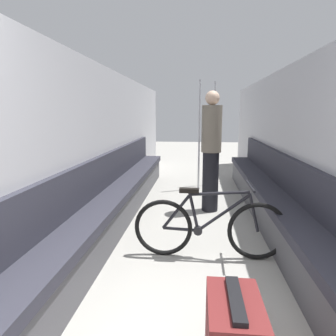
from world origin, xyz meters
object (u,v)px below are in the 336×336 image
(bench_seat_row_left, at_px, (118,197))
(grab_pole_far, at_px, (199,137))
(bicycle, at_px, (209,227))
(bench_seat_row_right, at_px, (273,201))
(grab_pole_near, at_px, (214,136))
(passenger_standing, at_px, (211,150))

(bench_seat_row_left, xyz_separation_m, grab_pole_far, (1.13, 1.85, 0.71))
(bicycle, bearing_deg, bench_seat_row_left, 126.63)
(bench_seat_row_right, relative_size, grab_pole_near, 2.76)
(bench_seat_row_left, distance_m, grab_pole_near, 2.74)
(grab_pole_near, relative_size, grab_pole_far, 1.00)
(bench_seat_row_left, xyz_separation_m, bicycle, (1.25, -1.05, 0.01))
(bench_seat_row_left, height_order, grab_pole_far, grab_pole_far)
(bench_seat_row_left, relative_size, passenger_standing, 3.22)
(bench_seat_row_left, xyz_separation_m, passenger_standing, (1.31, 0.51, 0.62))
(grab_pole_far, bearing_deg, bench_seat_row_right, -61.71)
(bench_seat_row_left, relative_size, grab_pole_far, 2.76)
(grab_pole_near, distance_m, grab_pole_far, 0.48)
(bench_seat_row_left, relative_size, bench_seat_row_right, 1.00)
(bench_seat_row_right, xyz_separation_m, grab_pole_near, (-0.69, 2.22, 0.71))
(bench_seat_row_right, xyz_separation_m, passenger_standing, (-0.82, 0.51, 0.62))
(bench_seat_row_right, bearing_deg, passenger_standing, 148.04)
(grab_pole_near, distance_m, passenger_standing, 1.72)
(bench_seat_row_right, bearing_deg, bench_seat_row_left, 180.00)
(bench_seat_row_left, distance_m, grab_pole_far, 2.28)
(bench_seat_row_left, height_order, grab_pole_near, grab_pole_near)
(bench_seat_row_right, height_order, grab_pole_near, grab_pole_near)
(passenger_standing, bearing_deg, bicycle, -30.56)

